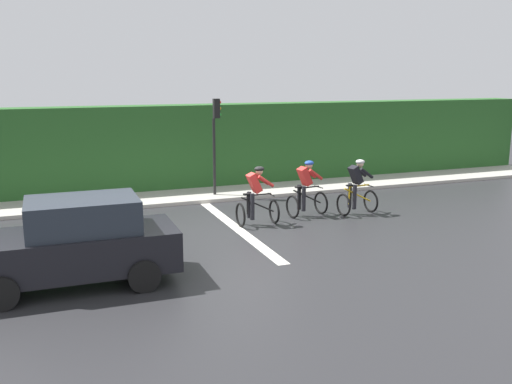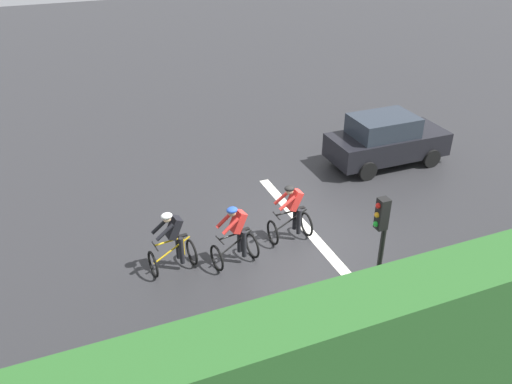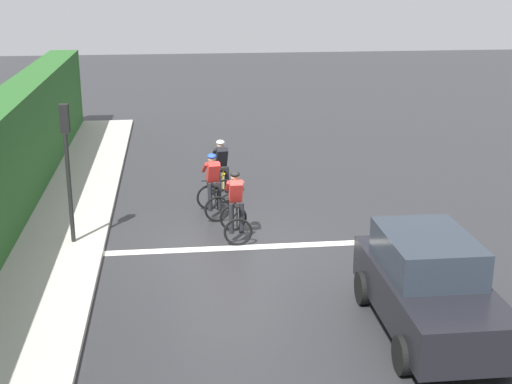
{
  "view_description": "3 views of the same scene",
  "coord_description": "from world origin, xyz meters",
  "px_view_note": "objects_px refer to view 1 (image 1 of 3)",
  "views": [
    {
      "loc": [
        14.42,
        -5.08,
        4.16
      ],
      "look_at": [
        0.45,
        0.26,
        1.02
      ],
      "focal_mm": 39.73,
      "sensor_mm": 36.0,
      "label": 1
    },
    {
      "loc": [
        -10.37,
        5.68,
        8.16
      ],
      "look_at": [
        0.86,
        1.11,
        1.24
      ],
      "focal_mm": 36.64,
      "sensor_mm": 36.0,
      "label": 2
    },
    {
      "loc": [
        -1.26,
        -15.76,
        6.21
      ],
      "look_at": [
        0.6,
        0.09,
        1.25
      ],
      "focal_mm": 50.47,
      "sensor_mm": 36.0,
      "label": 3
    }
  ],
  "objects_px": {
    "cyclist_lead": "(357,188)",
    "traffic_light_near_crossing": "(216,133)",
    "cyclist_second": "(306,190)",
    "cyclist_mid": "(256,197)",
    "car_black": "(75,243)"
  },
  "relations": [
    {
      "from": "cyclist_second",
      "to": "cyclist_mid",
      "type": "bearing_deg",
      "value": -76.06
    },
    {
      "from": "cyclist_mid",
      "to": "car_black",
      "type": "bearing_deg",
      "value": -59.27
    },
    {
      "from": "cyclist_second",
      "to": "traffic_light_near_crossing",
      "type": "height_order",
      "value": "traffic_light_near_crossing"
    },
    {
      "from": "cyclist_second",
      "to": "car_black",
      "type": "relative_size",
      "value": 0.4
    },
    {
      "from": "traffic_light_near_crossing",
      "to": "cyclist_mid",
      "type": "bearing_deg",
      "value": -0.11
    },
    {
      "from": "cyclist_mid",
      "to": "car_black",
      "type": "xyz_separation_m",
      "value": [
        2.96,
        -4.98,
        0.08
      ]
    },
    {
      "from": "cyclist_mid",
      "to": "traffic_light_near_crossing",
      "type": "distance_m",
      "value": 4.07
    },
    {
      "from": "cyclist_second",
      "to": "traffic_light_near_crossing",
      "type": "distance_m",
      "value": 4.06
    },
    {
      "from": "cyclist_lead",
      "to": "car_black",
      "type": "distance_m",
      "value": 8.79
    },
    {
      "from": "cyclist_second",
      "to": "cyclist_mid",
      "type": "height_order",
      "value": "same"
    },
    {
      "from": "cyclist_lead",
      "to": "car_black",
      "type": "height_order",
      "value": "car_black"
    },
    {
      "from": "cyclist_lead",
      "to": "car_black",
      "type": "xyz_separation_m",
      "value": [
        3.07,
        -8.24,
        0.08
      ]
    },
    {
      "from": "cyclist_mid",
      "to": "car_black",
      "type": "relative_size",
      "value": 0.4
    },
    {
      "from": "cyclist_lead",
      "to": "traffic_light_near_crossing",
      "type": "distance_m",
      "value": 5.13
    },
    {
      "from": "cyclist_second",
      "to": "car_black",
      "type": "xyz_separation_m",
      "value": [
        3.39,
        -6.72,
        0.08
      ]
    }
  ]
}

